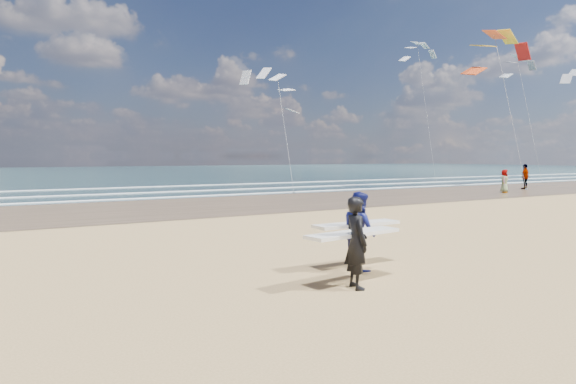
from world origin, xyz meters
TOP-DOWN VIEW (x-y plane):
  - wet_sand_strip at (20.00, 18.00)m, footprint 220.00×12.00m
  - ocean at (20.00, 72.00)m, footprint 220.00×100.00m
  - foam_breakers at (20.00, 28.10)m, footprint 220.00×11.70m
  - surfer_near at (0.38, 0.16)m, footprint 2.25×1.12m
  - surfer_far at (1.42, 1.34)m, footprint 2.21×1.12m
  - beachgoer_0 at (25.54, 15.17)m, footprint 0.94×0.82m
  - beachgoer_1 at (30.24, 16.77)m, footprint 1.21×0.71m
  - kite_0 at (30.46, 19.06)m, footprint 7.79×4.96m
  - kite_1 at (13.44, 24.95)m, footprint 5.37×4.69m
  - kite_2 at (43.94, 26.08)m, footprint 5.53×4.71m
  - kite_5 at (35.51, 32.40)m, footprint 5.16×4.67m

SIDE VIEW (x-z plane):
  - wet_sand_strip at x=20.00m, z-range 0.00..0.01m
  - ocean at x=20.00m, z-range 0.00..0.02m
  - foam_breakers at x=20.00m, z-range 0.02..0.08m
  - beachgoer_0 at x=25.54m, z-range 0.00..1.62m
  - surfer_far at x=1.42m, z-range 0.01..1.77m
  - surfer_near at x=0.38m, z-range 0.02..1.79m
  - beachgoer_1 at x=30.24m, z-range 0.00..1.94m
  - kite_1 at x=13.44m, z-range 0.40..9.96m
  - kite_2 at x=43.94m, z-range 0.54..14.94m
  - kite_5 at x=35.51m, z-range 0.42..16.37m
  - kite_0 at x=30.46m, z-range 1.56..15.55m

